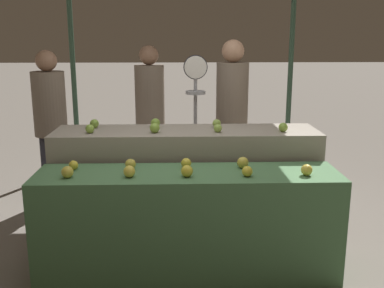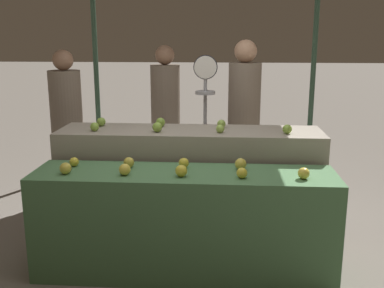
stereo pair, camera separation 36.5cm
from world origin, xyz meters
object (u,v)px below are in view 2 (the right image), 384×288
at_px(person_customer_left, 67,115).
at_px(person_customer_right, 166,107).
at_px(produce_scale, 205,103).
at_px(person_vendor_at_scale, 244,111).

height_order(person_customer_left, person_customer_right, person_customer_right).
distance_m(produce_scale, person_customer_left, 1.60).
distance_m(person_vendor_at_scale, person_customer_left, 1.96).
height_order(person_vendor_at_scale, person_customer_left, person_vendor_at_scale).
height_order(person_vendor_at_scale, person_customer_right, person_vendor_at_scale).
relative_size(produce_scale, person_customer_right, 0.95).
bearing_deg(person_customer_right, person_customer_left, 51.52).
xyz_separation_m(produce_scale, person_vendor_at_scale, (0.41, 0.27, -0.13)).
bearing_deg(produce_scale, person_vendor_at_scale, 33.75).
bearing_deg(person_vendor_at_scale, person_customer_left, 24.39).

